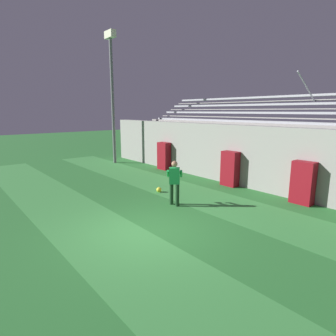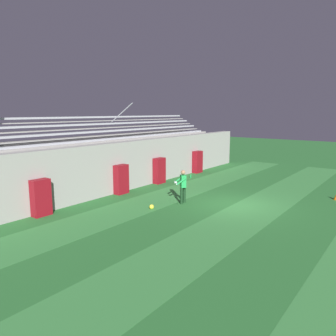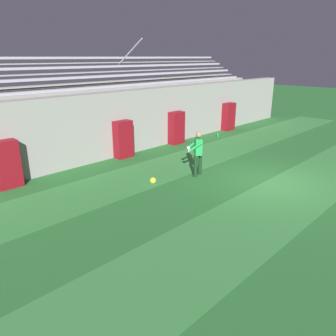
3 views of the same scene
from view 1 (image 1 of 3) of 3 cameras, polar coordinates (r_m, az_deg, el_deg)
ground_plane at (r=8.40m, az=-4.32°, el=-12.68°), size 80.00×80.00×0.00m
turf_stripe_mid at (r=7.84m, az=-11.59°, el=-14.70°), size 28.00×2.41×0.01m
turf_stripe_far at (r=10.76m, az=11.81°, el=-7.34°), size 28.00×2.41×0.01m
back_wall at (r=12.74m, az=20.13°, el=1.61°), size 24.00×0.60×2.80m
padding_pillar_gate_left at (r=13.32m, az=12.49°, el=-0.14°), size 0.80×0.44×1.62m
padding_pillar_gate_right at (r=11.62m, az=25.72°, el=-2.72°), size 0.80×0.44×1.62m
padding_pillar_far_left at (r=16.70m, az=-0.82°, el=2.47°), size 0.80×0.44×1.62m
bleacher_stand at (r=14.47m, az=24.16°, el=2.81°), size 18.00×3.35×5.03m
floodlight_pole at (r=19.09m, az=-11.32°, el=16.70°), size 0.90×0.36×8.31m
goalkeeper at (r=10.27m, az=1.32°, el=-2.47°), size 0.74×0.74×1.67m
soccer_ball at (r=12.12m, az=-1.85°, el=-4.42°), size 0.22×0.22×0.22m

